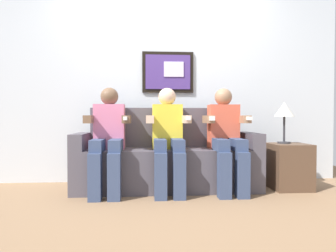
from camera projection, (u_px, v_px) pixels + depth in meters
name	position (u px, v px, depth m)	size (l,w,h in m)	color
ground_plane	(169.00, 196.00, 2.99)	(5.71, 5.71, 0.00)	#8C6B4C
back_wall_assembly	(165.00, 77.00, 3.72)	(4.39, 0.10, 2.60)	silver
couch	(167.00, 161.00, 3.30)	(1.99, 0.58, 0.90)	#514C56
person_on_left	(108.00, 135.00, 3.09)	(0.46, 0.56, 1.11)	pink
person_in_middle	(168.00, 135.00, 3.13)	(0.46, 0.56, 1.11)	yellow
person_on_right	(226.00, 135.00, 3.17)	(0.46, 0.56, 1.11)	#D8593F
side_table_right	(289.00, 166.00, 3.30)	(0.40, 0.40, 0.50)	brown
table_lamp	(284.00, 111.00, 3.32)	(0.22, 0.22, 0.46)	#333338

